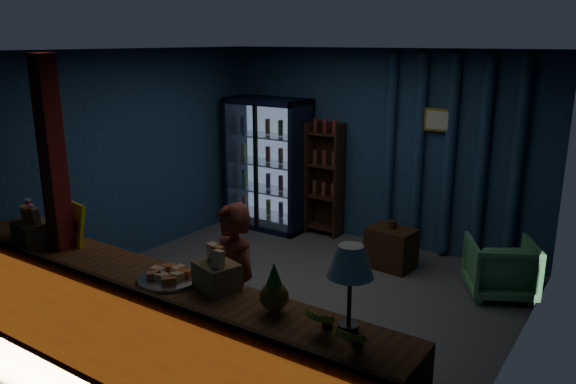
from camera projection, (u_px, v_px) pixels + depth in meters
name	position (u px, v px, depth m)	size (l,w,h in m)	color
ground	(285.00, 297.00, 6.09)	(4.60, 4.60, 0.00)	#515154
room_walls	(285.00, 155.00, 5.68)	(4.60, 4.60, 4.60)	navy
counter	(149.00, 331.00, 4.44)	(4.40, 0.57, 0.99)	brown
support_post	(58.00, 209.00, 4.79)	(0.16, 0.16, 2.60)	maroon
beverage_cooler	(271.00, 164.00, 8.21)	(1.20, 0.62, 1.90)	black
bottle_shelf	(326.00, 179.00, 7.90)	(0.50, 0.28, 1.60)	#382111
curtain_folds	(449.00, 157.00, 6.92)	(1.74, 0.14, 2.50)	navy
framed_picture	(439.00, 120.00, 6.85)	(0.36, 0.04, 0.28)	gold
shopkeeper	(233.00, 291.00, 4.53)	(0.54, 0.35, 1.47)	maroon
green_chair	(500.00, 267.00, 6.07)	(0.68, 0.70, 0.63)	#57AF69
side_table	(391.00, 248.00, 6.82)	(0.59, 0.46, 0.60)	#382111
yellow_sign	(71.00, 222.00, 5.00)	(0.47, 0.18, 0.37)	#FFED0D
soda_bottles	(32.00, 224.00, 5.08)	(0.29, 0.19, 0.35)	red
snack_box_left	(33.00, 231.00, 4.95)	(0.36, 0.31, 0.34)	#987A49
snack_box_centre	(217.00, 274.00, 4.06)	(0.36, 0.33, 0.32)	#987A49
pastry_tray	(169.00, 277.00, 4.22)	(0.47, 0.47, 0.08)	silver
banana_bunches	(339.00, 327.00, 3.37)	(0.49, 0.29, 0.16)	gold
table_lamp	(350.00, 265.00, 3.38)	(0.29, 0.29, 0.56)	black
pineapple	(274.00, 292.00, 3.71)	(0.19, 0.19, 0.34)	brown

